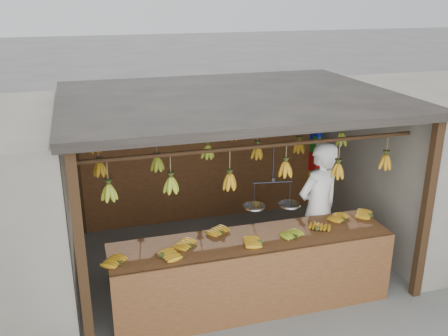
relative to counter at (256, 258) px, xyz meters
name	(u,v)px	position (x,y,z in m)	size (l,w,h in m)	color
ground	(230,260)	(0.07, 1.23, -0.71)	(80.00, 80.00, 0.00)	#5B5B57
stall	(223,121)	(0.07, 1.56, 1.26)	(4.30, 3.30, 2.40)	black
counter	(256,258)	(0.00, 0.00, 0.00)	(3.50, 0.77, 0.96)	#57331A
hanging_bananas	(231,153)	(0.07, 1.23, 0.91)	(3.59, 2.21, 0.40)	#92A523
balance_scale	(272,202)	(0.27, 0.23, 0.59)	(0.67, 0.32, 0.77)	black
vendor	(318,209)	(1.10, 0.63, 0.22)	(0.68, 0.44, 1.85)	white
bag_bundles	(314,154)	(2.01, 2.58, 0.29)	(0.08, 0.26, 1.21)	#1426BF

